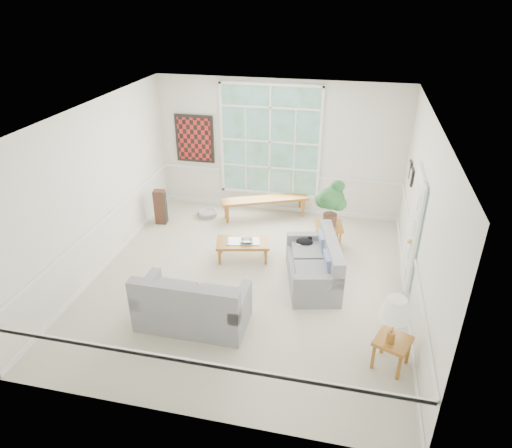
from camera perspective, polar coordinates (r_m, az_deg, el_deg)
The scene contains 24 objects.
floor at distance 8.27m, azimuth -0.99°, elevation -7.05°, with size 5.50×6.00×0.01m, color #B6AF9C.
ceiling at distance 7.00m, azimuth -1.19°, elevation 13.59°, with size 5.50×6.00×0.02m, color white.
wall_back at distance 10.25m, azimuth 2.90°, elevation 9.43°, with size 5.50×0.02×3.00m, color silver.
wall_front at distance 5.08m, azimuth -9.18°, elevation -11.86°, with size 5.50×0.02×3.00m, color silver.
wall_left at distance 8.54m, azimuth -19.38°, elevation 4.00°, with size 0.02×6.00×3.00m, color silver.
wall_right at distance 7.42m, azimuth 20.03°, elevation 0.30°, with size 0.02×6.00×3.00m, color silver.
window_back at distance 10.20m, azimuth 1.76°, elevation 10.25°, with size 2.30×0.08×2.40m, color white.
entry_door at distance 8.15m, azimuth 18.87°, elevation -0.58°, with size 0.08×0.90×2.10m, color white.
door_sidelight at distance 7.55m, azimuth 19.33°, elevation -2.12°, with size 0.08×0.26×1.90m, color white.
wall_art at distance 10.65m, azimuth -7.70°, elevation 10.51°, with size 0.90×0.06×1.10m, color #5D1514.
wall_frame_near at distance 8.99m, azimuth 18.81°, elevation 5.63°, with size 0.04×0.26×0.32m, color black.
wall_frame_far at distance 9.36m, azimuth 18.63°, elevation 6.52°, with size 0.04×0.26×0.32m, color black.
loveseat_right at distance 8.05m, azimuth 7.12°, elevation -4.68°, with size 0.81×1.57×0.85m, color gray.
loveseat_front at distance 7.13m, azimuth -7.95°, elevation -9.21°, with size 1.68×0.87×0.91m, color gray.
coffee_table at distance 8.79m, azimuth -1.65°, elevation -3.26°, with size 1.00×0.55×0.37m, color #955D21.
pewter_bowl at distance 8.66m, azimuth -1.19°, elevation -2.06°, with size 0.30×0.30×0.07m, color #A0A1A6.
window_bench at distance 10.35m, azimuth 1.10°, elevation 2.05°, with size 1.96×0.38×0.46m, color #955D21.
end_table at distance 9.23m, azimuth 9.01°, elevation -1.49°, with size 0.52×0.52×0.52m, color #955D21.
houseplant at distance 8.90m, azimuth 9.37°, elevation 2.57°, with size 0.54×0.54×0.93m, color #24592A, non-canonical shape.
side_table at distance 6.77m, azimuth 16.51°, elevation -15.15°, with size 0.45×0.45×0.46m, color #955D21.
table_lamp at distance 6.35m, azimuth 16.82°, elevation -11.50°, with size 0.41×0.41×0.71m, color white, non-canonical shape.
pet_bed at distance 10.51m, azimuth -6.09°, elevation 1.34°, with size 0.45×0.45×0.13m, color gray.
floor_speaker at distance 10.23m, azimuth -11.86°, elevation 2.11°, with size 0.24×0.19×0.78m, color #422619.
cat at distance 8.47m, azimuth 6.08°, elevation -2.20°, with size 0.32×0.22×0.15m, color black.
Camera 1 is at (1.61, -6.60, 4.71)m, focal length 32.00 mm.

